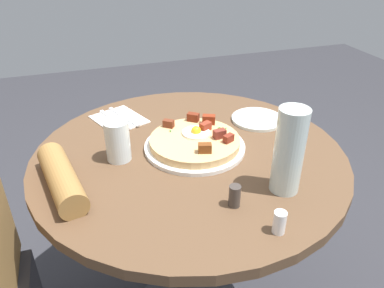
{
  "coord_description": "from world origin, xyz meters",
  "views": [
    {
      "loc": [
        -0.89,
        0.28,
        1.29
      ],
      "look_at": [
        0.01,
        -0.01,
        0.74
      ],
      "focal_mm": 35.17,
      "sensor_mm": 36.0,
      "label": 1
    }
  ],
  "objects_px": {
    "pizza_plate": "(195,146)",
    "bread_plate": "(257,119)",
    "fork": "(124,117)",
    "salt_shaker": "(279,222)",
    "breakfast_pizza": "(195,140)",
    "dining_table": "(189,198)",
    "pepper_shaker": "(235,196)",
    "knife": "(114,120)",
    "water_bottle": "(289,151)",
    "water_glass": "(118,141)"
  },
  "relations": [
    {
      "from": "pizza_plate",
      "to": "water_glass",
      "type": "height_order",
      "value": "water_glass"
    },
    {
      "from": "salt_shaker",
      "to": "dining_table",
      "type": "bearing_deg",
      "value": 12.26
    },
    {
      "from": "pizza_plate",
      "to": "knife",
      "type": "height_order",
      "value": "pizza_plate"
    },
    {
      "from": "dining_table",
      "to": "salt_shaker",
      "type": "relative_size",
      "value": 17.04
    },
    {
      "from": "pizza_plate",
      "to": "salt_shaker",
      "type": "distance_m",
      "value": 0.39
    },
    {
      "from": "knife",
      "to": "pizza_plate",
      "type": "bearing_deg",
      "value": -163.65
    },
    {
      "from": "dining_table",
      "to": "breakfast_pizza",
      "type": "xyz_separation_m",
      "value": [
        0.02,
        -0.02,
        0.2
      ]
    },
    {
      "from": "bread_plate",
      "to": "salt_shaker",
      "type": "xyz_separation_m",
      "value": [
        -0.49,
        0.2,
        0.02
      ]
    },
    {
      "from": "dining_table",
      "to": "water_glass",
      "type": "distance_m",
      "value": 0.3
    },
    {
      "from": "breakfast_pizza",
      "to": "pepper_shaker",
      "type": "bearing_deg",
      "value": -179.55
    },
    {
      "from": "fork",
      "to": "salt_shaker",
      "type": "relative_size",
      "value": 3.41
    },
    {
      "from": "dining_table",
      "to": "water_glass",
      "type": "relative_size",
      "value": 7.74
    },
    {
      "from": "dining_table",
      "to": "bread_plate",
      "type": "distance_m",
      "value": 0.35
    },
    {
      "from": "fork",
      "to": "pepper_shaker",
      "type": "height_order",
      "value": "pepper_shaker"
    },
    {
      "from": "fork",
      "to": "knife",
      "type": "bearing_deg",
      "value": 90.0
    },
    {
      "from": "dining_table",
      "to": "pizza_plate",
      "type": "height_order",
      "value": "pizza_plate"
    },
    {
      "from": "pizza_plate",
      "to": "salt_shaker",
      "type": "height_order",
      "value": "salt_shaker"
    },
    {
      "from": "breakfast_pizza",
      "to": "salt_shaker",
      "type": "bearing_deg",
      "value": -171.69
    },
    {
      "from": "breakfast_pizza",
      "to": "water_bottle",
      "type": "xyz_separation_m",
      "value": [
        -0.26,
        -0.14,
        0.08
      ]
    },
    {
      "from": "water_glass",
      "to": "salt_shaker",
      "type": "distance_m",
      "value": 0.49
    },
    {
      "from": "dining_table",
      "to": "knife",
      "type": "height_order",
      "value": "knife"
    },
    {
      "from": "bread_plate",
      "to": "salt_shaker",
      "type": "distance_m",
      "value": 0.53
    },
    {
      "from": "pizza_plate",
      "to": "salt_shaker",
      "type": "bearing_deg",
      "value": -171.16
    },
    {
      "from": "pizza_plate",
      "to": "bread_plate",
      "type": "distance_m",
      "value": 0.28
    },
    {
      "from": "breakfast_pizza",
      "to": "bread_plate",
      "type": "distance_m",
      "value": 0.28
    },
    {
      "from": "breakfast_pizza",
      "to": "salt_shaker",
      "type": "distance_m",
      "value": 0.39
    },
    {
      "from": "pizza_plate",
      "to": "water_glass",
      "type": "xyz_separation_m",
      "value": [
        0.01,
        0.22,
        0.05
      ]
    },
    {
      "from": "bread_plate",
      "to": "dining_table",
      "type": "bearing_deg",
      "value": 113.45
    },
    {
      "from": "pizza_plate",
      "to": "salt_shaker",
      "type": "relative_size",
      "value": 5.59
    },
    {
      "from": "fork",
      "to": "bread_plate",
      "type": "bearing_deg",
      "value": -132.57
    },
    {
      "from": "water_bottle",
      "to": "dining_table",
      "type": "bearing_deg",
      "value": 35.03
    },
    {
      "from": "dining_table",
      "to": "knife",
      "type": "xyz_separation_m",
      "value": [
        0.26,
        0.18,
        0.18
      ]
    },
    {
      "from": "knife",
      "to": "water_bottle",
      "type": "bearing_deg",
      "value": -167.74
    },
    {
      "from": "pizza_plate",
      "to": "knife",
      "type": "relative_size",
      "value": 1.64
    },
    {
      "from": "bread_plate",
      "to": "salt_shaker",
      "type": "height_order",
      "value": "salt_shaker"
    },
    {
      "from": "fork",
      "to": "salt_shaker",
      "type": "distance_m",
      "value": 0.69
    },
    {
      "from": "pepper_shaker",
      "to": "salt_shaker",
      "type": "bearing_deg",
      "value": -153.62
    },
    {
      "from": "pizza_plate",
      "to": "fork",
      "type": "relative_size",
      "value": 1.64
    },
    {
      "from": "knife",
      "to": "breakfast_pizza",
      "type": "bearing_deg",
      "value": -162.88
    },
    {
      "from": "bread_plate",
      "to": "fork",
      "type": "bearing_deg",
      "value": 69.82
    },
    {
      "from": "breakfast_pizza",
      "to": "pepper_shaker",
      "type": "distance_m",
      "value": 0.28
    },
    {
      "from": "knife",
      "to": "pepper_shaker",
      "type": "relative_size",
      "value": 3.27
    },
    {
      "from": "pepper_shaker",
      "to": "dining_table",
      "type": "bearing_deg",
      "value": 5.74
    },
    {
      "from": "pizza_plate",
      "to": "fork",
      "type": "bearing_deg",
      "value": 32.37
    },
    {
      "from": "bread_plate",
      "to": "fork",
      "type": "height_order",
      "value": "bread_plate"
    },
    {
      "from": "water_glass",
      "to": "water_bottle",
      "type": "height_order",
      "value": "water_bottle"
    },
    {
      "from": "breakfast_pizza",
      "to": "fork",
      "type": "height_order",
      "value": "breakfast_pizza"
    },
    {
      "from": "pizza_plate",
      "to": "water_bottle",
      "type": "relative_size",
      "value": 1.35
    },
    {
      "from": "fork",
      "to": "salt_shaker",
      "type": "bearing_deg",
      "value": 176.87
    },
    {
      "from": "water_glass",
      "to": "water_bottle",
      "type": "bearing_deg",
      "value": -125.92
    }
  ]
}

